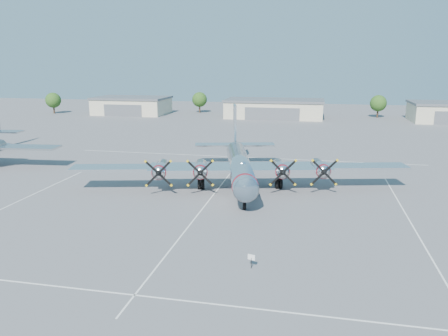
% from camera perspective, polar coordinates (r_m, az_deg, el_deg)
% --- Properties ---
extents(ground, '(260.00, 260.00, 0.00)m').
position_cam_1_polar(ground, '(51.86, -2.02, -4.31)').
color(ground, '#555557').
rests_on(ground, ground).
extents(parking_lines, '(60.00, 50.08, 0.01)m').
position_cam_1_polar(parking_lines, '(50.25, -2.49, -4.91)').
color(parking_lines, silver).
rests_on(parking_lines, ground).
extents(hangar_west, '(22.60, 14.60, 5.40)m').
position_cam_1_polar(hangar_west, '(142.38, -11.93, 8.01)').
color(hangar_west, beige).
rests_on(hangar_west, ground).
extents(hangar_center, '(28.60, 14.60, 5.40)m').
position_cam_1_polar(hangar_center, '(131.07, 6.59, 7.74)').
color(hangar_center, beige).
rests_on(hangar_center, ground).
extents(tree_far_west, '(4.80, 4.80, 6.64)m').
position_cam_1_polar(tree_far_west, '(150.62, -21.42, 8.24)').
color(tree_far_west, '#382619').
rests_on(tree_far_west, ground).
extents(tree_west, '(4.80, 4.80, 6.64)m').
position_cam_1_polar(tree_west, '(143.22, -3.21, 8.91)').
color(tree_west, '#382619').
rests_on(tree_west, ground).
extents(tree_east, '(4.80, 4.80, 6.64)m').
position_cam_1_polar(tree_east, '(137.61, 19.51, 7.97)').
color(tree_east, '#382619').
rests_on(tree_east, ground).
extents(main_bomber_b29, '(48.42, 38.34, 9.48)m').
position_cam_1_polar(main_bomber_b29, '(58.56, 1.99, -2.20)').
color(main_bomber_b29, white).
rests_on(main_bomber_b29, ground).
extents(info_placard, '(0.61, 0.19, 1.18)m').
position_cam_1_polar(info_placard, '(35.39, 3.60, -11.73)').
color(info_placard, black).
rests_on(info_placard, ground).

